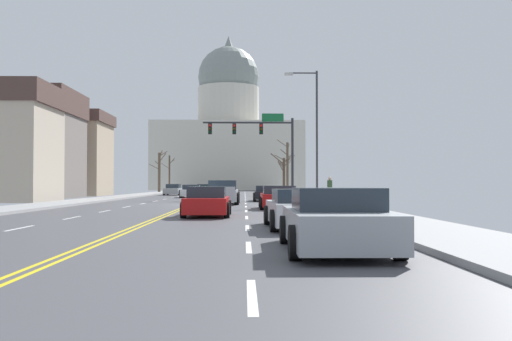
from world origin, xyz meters
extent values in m
cube|color=#47474C|center=(0.00, 0.00, -0.03)|extent=(14.00, 180.00, 0.06)
cube|color=yellow|center=(-0.12, 0.00, 0.00)|extent=(0.10, 176.40, 0.00)
cube|color=yellow|center=(0.12, 0.00, 0.00)|extent=(0.10, 176.40, 0.00)
cube|color=silver|center=(3.50, -29.30, 0.00)|extent=(0.12, 2.20, 0.00)
cube|color=silver|center=(3.50, -24.10, 0.00)|extent=(0.12, 2.20, 0.00)
cube|color=silver|center=(3.50, -18.90, 0.00)|extent=(0.12, 2.20, 0.00)
cube|color=silver|center=(3.50, -13.70, 0.00)|extent=(0.12, 2.20, 0.00)
cube|color=silver|center=(3.50, -8.50, 0.00)|extent=(0.12, 2.20, 0.00)
cube|color=silver|center=(3.50, -3.30, 0.00)|extent=(0.12, 2.20, 0.00)
cube|color=silver|center=(3.50, 1.90, 0.00)|extent=(0.12, 2.20, 0.00)
cube|color=silver|center=(3.50, 7.10, 0.00)|extent=(0.12, 2.20, 0.00)
cube|color=silver|center=(3.50, 12.30, 0.00)|extent=(0.12, 2.20, 0.00)
cube|color=silver|center=(3.50, 17.50, 0.00)|extent=(0.12, 2.20, 0.00)
cube|color=silver|center=(3.50, 22.70, 0.00)|extent=(0.12, 2.20, 0.00)
cube|color=silver|center=(3.50, 27.90, 0.00)|extent=(0.12, 2.20, 0.00)
cube|color=silver|center=(3.50, 33.10, 0.00)|extent=(0.12, 2.20, 0.00)
cube|color=silver|center=(3.50, 38.30, 0.00)|extent=(0.12, 2.20, 0.00)
cube|color=silver|center=(3.50, 43.50, 0.00)|extent=(0.12, 2.20, 0.00)
cube|color=silver|center=(3.50, 48.70, 0.00)|extent=(0.12, 2.20, 0.00)
cube|color=silver|center=(3.50, 53.90, 0.00)|extent=(0.12, 2.20, 0.00)
cube|color=silver|center=(3.50, 59.10, 0.00)|extent=(0.12, 2.20, 0.00)
cube|color=silver|center=(3.50, 64.30, 0.00)|extent=(0.12, 2.20, 0.00)
cube|color=silver|center=(-3.50, -18.90, 0.00)|extent=(0.12, 2.20, 0.00)
cube|color=silver|center=(-3.50, -13.70, 0.00)|extent=(0.12, 2.20, 0.00)
cube|color=silver|center=(-3.50, -8.50, 0.00)|extent=(0.12, 2.20, 0.00)
cube|color=silver|center=(-3.50, -3.30, 0.00)|extent=(0.12, 2.20, 0.00)
cube|color=silver|center=(-3.50, 1.90, 0.00)|extent=(0.12, 2.20, 0.00)
cube|color=silver|center=(-3.50, 7.10, 0.00)|extent=(0.12, 2.20, 0.00)
cube|color=silver|center=(-3.50, 12.30, 0.00)|extent=(0.12, 2.20, 0.00)
cube|color=silver|center=(-3.50, 17.50, 0.00)|extent=(0.12, 2.20, 0.00)
cube|color=silver|center=(-3.50, 22.70, 0.00)|extent=(0.12, 2.20, 0.00)
cube|color=silver|center=(-3.50, 27.90, 0.00)|extent=(0.12, 2.20, 0.00)
cube|color=silver|center=(-3.50, 33.10, 0.00)|extent=(0.12, 2.20, 0.00)
cube|color=silver|center=(-3.50, 38.30, 0.00)|extent=(0.12, 2.20, 0.00)
cube|color=silver|center=(-3.50, 43.50, 0.00)|extent=(0.12, 2.20, 0.00)
cube|color=silver|center=(-3.50, 48.70, 0.00)|extent=(0.12, 2.20, 0.00)
cube|color=silver|center=(-3.50, 53.90, 0.00)|extent=(0.12, 2.20, 0.00)
cube|color=silver|center=(-3.50, 59.10, 0.00)|extent=(0.12, 2.20, 0.00)
cube|color=silver|center=(-3.50, 64.30, 0.00)|extent=(0.12, 2.20, 0.00)
cube|color=#959595|center=(8.50, 0.00, 0.07)|extent=(3.00, 180.00, 0.14)
cube|color=#959595|center=(-8.50, 0.00, 0.07)|extent=(3.00, 180.00, 0.14)
cylinder|color=#28282D|center=(7.60, 12.14, 3.61)|extent=(0.22, 0.22, 6.93)
cylinder|color=#28282D|center=(3.70, 12.14, 6.67)|extent=(7.80, 0.16, 0.16)
cube|color=black|center=(4.87, 12.14, 6.11)|extent=(0.32, 0.28, 0.92)
sphere|color=red|center=(4.87, 11.98, 6.39)|extent=(0.22, 0.22, 0.22)
sphere|color=#332B05|center=(4.87, 11.98, 6.11)|extent=(0.22, 0.22, 0.22)
sphere|color=black|center=(4.87, 11.98, 5.83)|extent=(0.22, 0.22, 0.22)
cube|color=black|center=(2.53, 12.14, 6.11)|extent=(0.32, 0.28, 0.92)
sphere|color=red|center=(2.53, 11.98, 6.39)|extent=(0.22, 0.22, 0.22)
sphere|color=#332B05|center=(2.53, 11.98, 6.11)|extent=(0.22, 0.22, 0.22)
sphere|color=black|center=(2.53, 11.98, 5.83)|extent=(0.22, 0.22, 0.22)
cube|color=black|center=(0.42, 12.14, 6.11)|extent=(0.32, 0.28, 0.92)
sphere|color=red|center=(0.42, 11.98, 6.39)|extent=(0.22, 0.22, 0.22)
sphere|color=#332B05|center=(0.42, 11.98, 6.11)|extent=(0.22, 0.22, 0.22)
sphere|color=black|center=(0.42, 11.98, 5.83)|extent=(0.22, 0.22, 0.22)
cube|color=#146033|center=(5.88, 12.16, 7.12)|extent=(1.90, 0.06, 0.70)
cylinder|color=#333338|center=(8.20, 0.37, 4.49)|extent=(0.14, 0.14, 8.69)
cylinder|color=#333338|center=(7.27, 0.37, 8.68)|extent=(1.85, 0.09, 0.09)
cube|color=#B2B2AD|center=(6.35, 0.37, 8.61)|extent=(0.56, 0.24, 0.16)
cube|color=beige|center=(0.00, 82.86, 6.97)|extent=(31.03, 18.79, 13.94)
cylinder|color=beige|center=(0.00, 82.86, 17.93)|extent=(13.08, 13.08, 7.99)
sphere|color=gray|center=(0.00, 82.86, 24.21)|extent=(13.02, 13.02, 13.02)
cone|color=gray|center=(0.00, 82.86, 31.92)|extent=(1.80, 1.80, 2.40)
cube|color=black|center=(5.09, 7.21, 0.45)|extent=(1.86, 4.57, 0.59)
cube|color=#232D38|center=(5.08, 6.88, 0.98)|extent=(1.60, 2.03, 0.45)
cylinder|color=black|center=(4.23, 8.63, 0.32)|extent=(0.23, 0.64, 0.64)
cylinder|color=black|center=(6.00, 8.60, 0.32)|extent=(0.23, 0.64, 0.64)
cylinder|color=black|center=(4.18, 5.81, 0.32)|extent=(0.23, 0.64, 0.64)
cylinder|color=black|center=(5.95, 5.78, 0.32)|extent=(0.23, 0.64, 0.64)
cube|color=#ADB2B7|center=(1.93, 1.01, 0.58)|extent=(2.04, 5.76, 0.73)
cube|color=#1E2833|center=(1.93, 1.82, 1.27)|extent=(1.86, 1.97, 0.63)
cube|color=#ADB2B7|center=(1.91, -1.80, 1.06)|extent=(1.84, 0.11, 0.22)
cylinder|color=black|center=(0.94, 2.74, 0.40)|extent=(0.28, 0.80, 0.80)
cylinder|color=black|center=(2.94, 2.73, 0.40)|extent=(0.28, 0.80, 0.80)
cylinder|color=black|center=(0.92, -0.71, 0.40)|extent=(0.28, 0.80, 0.80)
cylinder|color=black|center=(2.92, -0.72, 0.40)|extent=(0.28, 0.80, 0.80)
cube|color=#B71414|center=(5.27, -6.03, 0.49)|extent=(1.89, 4.21, 0.66)
cube|color=#232D38|center=(5.27, -6.19, 1.04)|extent=(1.66, 1.94, 0.43)
cylinder|color=black|center=(4.33, -4.73, 0.32)|extent=(0.22, 0.64, 0.64)
cylinder|color=black|center=(6.22, -4.73, 0.32)|extent=(0.22, 0.64, 0.64)
cylinder|color=black|center=(4.33, -7.33, 0.32)|extent=(0.22, 0.64, 0.64)
cylinder|color=black|center=(6.21, -7.33, 0.32)|extent=(0.22, 0.64, 0.64)
cube|color=#B71414|center=(1.85, -12.72, 0.48)|extent=(1.73, 4.22, 0.63)
cube|color=#232D38|center=(1.85, -12.97, 1.02)|extent=(1.52, 1.82, 0.45)
cylinder|color=black|center=(0.99, -11.41, 0.32)|extent=(0.22, 0.64, 0.64)
cylinder|color=black|center=(2.71, -11.41, 0.32)|extent=(0.22, 0.64, 0.64)
cylinder|color=black|center=(0.98, -14.02, 0.32)|extent=(0.22, 0.64, 0.64)
cylinder|color=black|center=(2.71, -14.02, 0.32)|extent=(0.22, 0.64, 0.64)
cube|color=silver|center=(5.09, -18.97, 0.48)|extent=(1.88, 4.53, 0.65)
cube|color=#232D38|center=(5.10, -19.23, 1.01)|extent=(1.61, 2.25, 0.40)
cylinder|color=black|center=(4.18, -17.60, 0.32)|extent=(0.24, 0.65, 0.64)
cylinder|color=black|center=(5.94, -17.56, 0.32)|extent=(0.24, 0.65, 0.64)
cylinder|color=black|center=(4.25, -20.39, 0.32)|extent=(0.24, 0.65, 0.64)
cylinder|color=black|center=(6.01, -20.34, 0.32)|extent=(0.24, 0.65, 0.64)
cube|color=#9EA3A8|center=(5.27, -24.81, 0.50)|extent=(1.94, 4.57, 0.68)
cube|color=#232D38|center=(5.27, -24.94, 1.07)|extent=(1.68, 1.96, 0.45)
cylinder|color=black|center=(4.34, -23.39, 0.32)|extent=(0.23, 0.64, 0.64)
cylinder|color=black|center=(6.23, -23.41, 0.32)|extent=(0.23, 0.64, 0.64)
cylinder|color=black|center=(4.31, -26.21, 0.32)|extent=(0.23, 0.64, 0.64)
cylinder|color=black|center=(6.20, -26.23, 0.32)|extent=(0.23, 0.64, 0.64)
cube|color=silver|center=(-1.77, 18.04, 0.47)|extent=(1.95, 4.55, 0.62)
cube|color=#232D38|center=(-1.79, 18.42, 1.02)|extent=(1.66, 2.29, 0.47)
cylinder|color=black|center=(-0.82, 16.68, 0.32)|extent=(0.24, 0.65, 0.64)
cylinder|color=black|center=(-2.63, 16.62, 0.32)|extent=(0.24, 0.65, 0.64)
cylinder|color=black|center=(-0.91, 19.46, 0.32)|extent=(0.24, 0.65, 0.64)
cylinder|color=black|center=(-2.72, 19.40, 0.32)|extent=(0.24, 0.65, 0.64)
cube|color=#9EA3A8|center=(-4.96, 29.38, 0.49)|extent=(1.76, 4.44, 0.66)
cube|color=#232D38|center=(-4.96, 29.53, 1.06)|extent=(1.53, 2.00, 0.48)
cylinder|color=black|center=(-4.12, 28.01, 0.32)|extent=(0.23, 0.64, 0.64)
cylinder|color=black|center=(-5.83, 28.02, 0.32)|extent=(0.23, 0.64, 0.64)
cylinder|color=black|center=(-4.09, 30.75, 0.32)|extent=(0.23, 0.64, 0.64)
cylinder|color=black|center=(-5.81, 30.76, 0.32)|extent=(0.23, 0.64, 0.64)
cube|color=#1E7247|center=(-2.01, 37.63, 0.49)|extent=(1.75, 4.21, 0.66)
cube|color=#232D38|center=(-2.01, 38.01, 1.05)|extent=(1.53, 1.95, 0.46)
cylinder|color=black|center=(-1.14, 36.33, 0.32)|extent=(0.22, 0.64, 0.64)
cylinder|color=black|center=(-2.86, 36.32, 0.32)|extent=(0.22, 0.64, 0.64)
cylinder|color=black|center=(-1.15, 38.94, 0.32)|extent=(0.22, 0.64, 0.64)
cylinder|color=black|center=(-2.88, 38.93, 0.32)|extent=(0.22, 0.64, 0.64)
cube|color=tan|center=(-18.60, 26.34, 4.00)|extent=(12.99, 7.63, 8.00)
cube|color=#47332D|center=(-18.60, 26.34, 8.62)|extent=(13.50, 7.94, 1.25)
cube|color=slate|center=(-16.75, 16.23, 3.85)|extent=(8.43, 8.35, 7.70)
cube|color=#47332D|center=(-16.75, 16.23, 8.88)|extent=(8.77, 8.68, 2.36)
cylinder|color=brown|center=(8.70, 31.91, 3.27)|extent=(0.30, 0.30, 6.27)
cylinder|color=brown|center=(8.06, 31.91, 6.29)|extent=(1.33, 0.09, 0.99)
cylinder|color=brown|center=(8.31, 32.28, 5.22)|extent=(0.91, 0.87, 0.83)
cylinder|color=brown|center=(8.84, 32.35, 5.76)|extent=(0.36, 0.94, 1.04)
cylinder|color=brown|center=(9.13, 31.61, 4.25)|extent=(0.92, 0.67, 1.19)
cylinder|color=brown|center=(8.75, 32.38, 4.88)|extent=(0.22, 1.05, 1.38)
cylinder|color=brown|center=(7.93, 32.05, 4.44)|extent=(1.60, 0.38, 0.94)
cylinder|color=brown|center=(9.10, 31.93, 4.59)|extent=(0.86, 0.12, 0.92)
cylinder|color=brown|center=(-8.93, 44.64, 2.98)|extent=(0.39, 0.39, 5.68)
cylinder|color=brown|center=(-9.30, 44.97, 4.34)|extent=(0.84, 0.77, 0.66)
cylinder|color=brown|center=(-8.41, 44.93, 5.66)|extent=(1.14, 0.70, 0.85)
cylinder|color=brown|center=(-8.80, 45.39, 5.56)|extent=(0.37, 1.57, 0.93)
cylinder|color=brown|center=(-8.68, 44.29, 5.64)|extent=(0.64, 0.82, 0.98)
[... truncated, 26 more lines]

